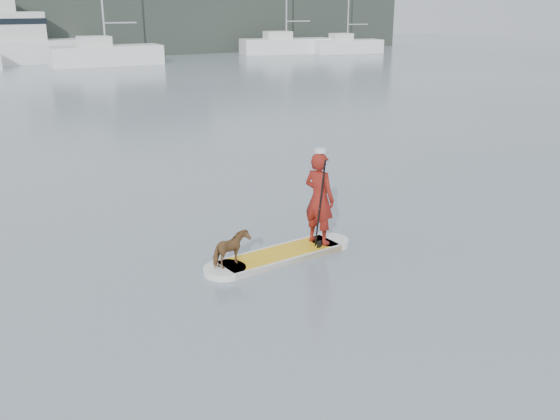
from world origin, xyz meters
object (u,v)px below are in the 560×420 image
paddleboard (280,255)px  sailboat_g (347,45)px  paddler (319,198)px  sailboat_f (286,44)px  motor_yacht_a (12,40)px  dog (231,249)px  sailboat_e (105,54)px

paddleboard → sailboat_g: size_ratio=0.30×
paddler → sailboat_f: bearing=-49.4°
paddleboard → sailboat_g: bearing=47.8°
motor_yacht_a → sailboat_g: size_ratio=1.03×
sailboat_f → sailboat_g: size_ratio=1.21×
motor_yacht_a → paddler: bearing=-94.8°
dog → paddleboard: bearing=-105.8°
sailboat_e → motor_yacht_a: 7.95m
dog → sailboat_e: (8.75, 40.93, 0.44)m
sailboat_e → paddler: bearing=-96.6°
motor_yacht_a → sailboat_g: bearing=-12.6°
motor_yacht_a → dog: bearing=-97.3°
paddler → dog: size_ratio=2.44×
sailboat_e → sailboat_f: size_ratio=0.94×
paddler → dog: 2.15m
sailboat_e → sailboat_g: sailboat_e is taller
paddler → sailboat_g: bearing=-56.1°
sailboat_g → motor_yacht_a: bearing=-179.5°
paddleboard → dog: dog is taller
dog → sailboat_g: (32.48, 41.46, 0.31)m
paddleboard → sailboat_f: sailboat_f is taller
paddleboard → sailboat_f: (25.96, 43.92, 0.83)m
sailboat_g → sailboat_e: bearing=-169.6°
dog → motor_yacht_a: (2.67, 45.95, 1.42)m
sailboat_f → motor_yacht_a: size_ratio=1.17×
sailboat_f → sailboat_g: 6.00m
motor_yacht_a → sailboat_g: 30.17m
paddleboard → motor_yacht_a: (1.57, 45.86, 1.81)m
paddleboard → dog: (-1.10, -0.10, 0.39)m
sailboat_e → dog: bearing=-99.4°
dog → motor_yacht_a: motor_yacht_a is taller
sailboat_f → sailboat_g: bearing=-14.0°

